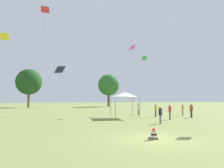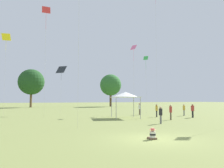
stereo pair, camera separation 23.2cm
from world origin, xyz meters
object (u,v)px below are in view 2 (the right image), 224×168
at_px(person_standing_0, 157,109).
at_px(person_standing_5, 161,113).
at_px(canopy_tent, 125,95).
at_px(distant_tree_0, 111,85).
at_px(kite_7, 146,61).
at_px(kite_4, 46,14).
at_px(kite_3, 134,50).
at_px(distant_tree_1, 31,82).
at_px(seated_toddler, 152,135).
at_px(kite_0, 61,70).
at_px(kite_6, 6,39).
at_px(person_standing_2, 171,111).
at_px(person_standing_1, 193,110).
at_px(person_standing_4, 140,108).
at_px(person_standing_3, 184,109).

relative_size(person_standing_0, person_standing_5, 1.02).
bearing_deg(canopy_tent, distant_tree_0, 71.44).
bearing_deg(kite_7, kite_4, -74.42).
bearing_deg(distant_tree_0, person_standing_0, -102.95).
xyz_separation_m(kite_3, distant_tree_1, (-14.02, 36.33, -2.65)).
height_order(seated_toddler, kite_3, kite_3).
relative_size(person_standing_0, kite_4, 0.12).
height_order(kite_0, kite_6, kite_6).
relative_size(person_standing_0, person_standing_2, 0.97).
bearing_deg(canopy_tent, kite_4, 162.77).
xyz_separation_m(seated_toddler, kite_3, (8.55, 18.94, 9.57)).
relative_size(person_standing_1, person_standing_4, 0.99).
relative_size(kite_4, kite_7, 1.48).
xyz_separation_m(person_standing_1, person_standing_3, (1.04, 2.83, -0.03)).
distance_m(kite_3, distant_tree_0, 36.10).
height_order(seated_toddler, kite_7, kite_7).
xyz_separation_m(kite_6, kite_7, (20.29, -2.05, -1.95)).
distance_m(person_standing_0, kite_0, 15.76).
distance_m(person_standing_0, kite_4, 17.98).
distance_m(person_standing_1, kite_0, 19.76).
bearing_deg(kite_7, person_standing_1, 13.49).
relative_size(person_standing_2, person_standing_5, 1.05).
relative_size(kite_0, kite_6, 0.67).
distance_m(seated_toddler, person_standing_1, 16.35).
distance_m(person_standing_4, kite_4, 17.55).
distance_m(person_standing_2, kite_7, 12.90).
distance_m(kite_3, kite_7, 2.83).
distance_m(person_standing_2, canopy_tent, 5.73).
height_order(kite_0, kite_7, kite_7).
bearing_deg(distant_tree_0, person_standing_4, -104.65).
height_order(person_standing_0, person_standing_4, person_standing_4).
bearing_deg(kite_0, kite_6, -78.45).
relative_size(person_standing_1, kite_7, 0.18).
height_order(person_standing_0, kite_6, kite_6).
xyz_separation_m(kite_0, kite_3, (10.25, -4.45, 3.08)).
xyz_separation_m(person_standing_2, kite_6, (-17.38, 12.22, 9.33)).
distance_m(kite_4, kite_7, 16.42).
bearing_deg(person_standing_3, person_standing_5, 164.17).
bearing_deg(distant_tree_1, person_standing_3, -65.70).
bearing_deg(seated_toddler, kite_3, 72.28).
relative_size(person_standing_0, distant_tree_0, 0.16).
height_order(person_standing_4, distant_tree_0, distant_tree_0).
xyz_separation_m(seated_toddler, person_standing_0, (8.75, 13.10, 0.71)).
bearing_deg(seated_toddler, distant_tree_0, 77.96).
bearing_deg(person_standing_2, person_standing_5, -132.51).
relative_size(person_standing_3, person_standing_5, 1.00).
xyz_separation_m(person_standing_4, distant_tree_1, (-14.02, 38.07, 6.17)).
distance_m(person_standing_1, kite_3, 12.66).
height_order(kite_0, distant_tree_1, distant_tree_1).
relative_size(person_standing_4, distant_tree_0, 0.16).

